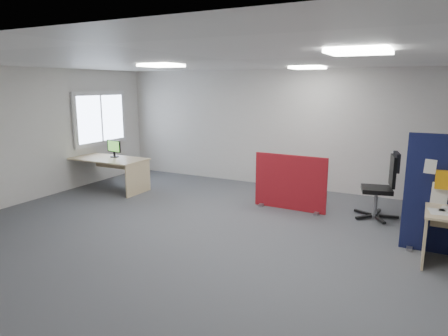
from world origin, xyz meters
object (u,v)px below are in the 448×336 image
at_px(second_desk, 110,165).
at_px(monitor_second, 114,148).
at_px(office_chair, 385,182).
at_px(red_divider, 290,183).

height_order(second_desk, monitor_second, monitor_second).
bearing_deg(second_desk, office_chair, 6.37).
height_order(monitor_second, office_chair, office_chair).
xyz_separation_m(red_divider, office_chair, (1.65, 0.23, 0.16)).
bearing_deg(red_divider, monitor_second, -174.11).
height_order(red_divider, monitor_second, monitor_second).
distance_m(red_divider, office_chair, 1.67).
bearing_deg(red_divider, office_chair, 9.85).
distance_m(second_desk, office_chair, 5.81).
xyz_separation_m(red_divider, second_desk, (-4.12, -0.41, 0.04)).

